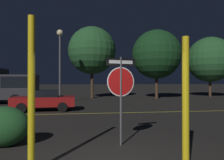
{
  "coord_description": "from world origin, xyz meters",
  "views": [
    {
      "loc": [
        -0.56,
        -4.79,
        1.88
      ],
      "look_at": [
        0.96,
        5.97,
        1.94
      ],
      "focal_mm": 35.0,
      "sensor_mm": 36.0,
      "label": 1
    }
  ],
  "objects": [
    {
      "name": "stop_sign",
      "position": [
        0.59,
        1.51,
        1.83
      ],
      "size": [
        0.89,
        0.24,
        2.59
      ],
      "rotation": [
        0.0,
        0.0,
        0.24
      ],
      "color": "#4C4C51",
      "rests_on": "ground_plane"
    },
    {
      "name": "road_center_stripe",
      "position": [
        0.0,
        7.99,
        0.0
      ],
      "size": [
        40.19,
        0.12,
        0.01
      ],
      "primitive_type": "cube",
      "color": "gold",
      "rests_on": "ground_plane"
    },
    {
      "name": "yellow_pole_right",
      "position": [
        1.55,
        -0.59,
        1.4
      ],
      "size": [
        0.14,
        0.14,
        2.79
      ],
      "primitive_type": "cylinder",
      "color": "yellow",
      "rests_on": "ground_plane"
    },
    {
      "name": "tree_2",
      "position": [
        0.63,
        19.59,
        5.31
      ],
      "size": [
        5.3,
        5.3,
        7.96
      ],
      "color": "#422D1E",
      "rests_on": "ground_plane"
    },
    {
      "name": "passing_car_2",
      "position": [
        -2.9,
        9.65,
        0.67
      ],
      "size": [
        3.98,
        2.08,
        1.31
      ],
      "rotation": [
        0.0,
        0.0,
        1.62
      ],
      "color": "maroon",
      "rests_on": "ground_plane"
    },
    {
      "name": "hedge_bush_1",
      "position": [
        -2.77,
        1.87,
        0.58
      ],
      "size": [
        1.44,
        1.02,
        1.15
      ],
      "primitive_type": "ellipsoid",
      "color": "#1E4C23",
      "rests_on": "ground_plane"
    },
    {
      "name": "yellow_pole_left",
      "position": [
        -1.58,
        -0.1,
        1.62
      ],
      "size": [
        0.14,
        0.14,
        3.23
      ],
      "primitive_type": "cylinder",
      "color": "yellow",
      "rests_on": "ground_plane"
    },
    {
      "name": "tree_0",
      "position": [
        7.58,
        18.07,
        4.8
      ],
      "size": [
        5.34,
        5.34,
        7.48
      ],
      "color": "#422D1E",
      "rests_on": "ground_plane"
    },
    {
      "name": "street_lamp",
      "position": [
        -2.41,
        14.67,
        4.62
      ],
      "size": [
        0.56,
        0.56,
        6.39
      ],
      "color": "#4C4C51",
      "rests_on": "ground_plane"
    },
    {
      "name": "tree_1",
      "position": [
        15.01,
        19.86,
        4.52
      ],
      "size": [
        5.49,
        5.49,
        7.27
      ],
      "color": "#422D1E",
      "rests_on": "ground_plane"
    }
  ]
}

